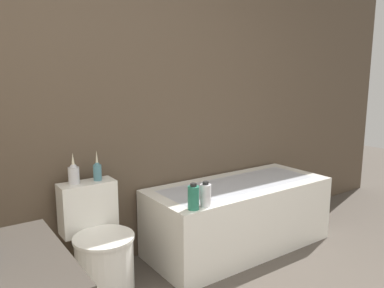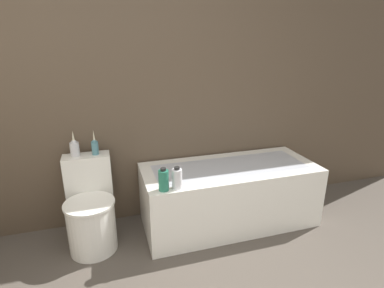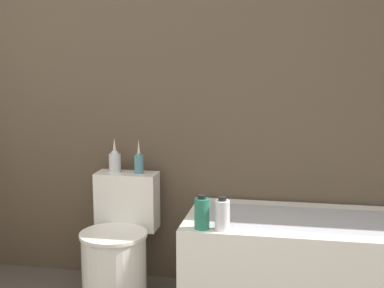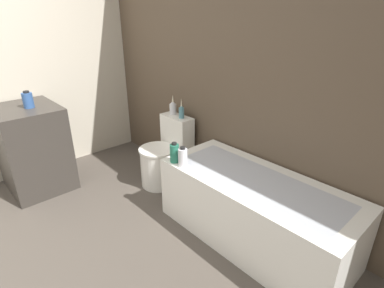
{
  "view_description": "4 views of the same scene",
  "coord_description": "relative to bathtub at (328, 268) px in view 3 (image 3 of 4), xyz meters",
  "views": [
    {
      "loc": [
        -1.22,
        -0.51,
        1.42
      ],
      "look_at": [
        0.12,
        1.41,
        0.99
      ],
      "focal_mm": 35.0,
      "sensor_mm": 36.0,
      "label": 1
    },
    {
      "loc": [
        -0.25,
        -0.55,
        1.58
      ],
      "look_at": [
        0.37,
        1.45,
        0.88
      ],
      "focal_mm": 28.0,
      "sensor_mm": 36.0,
      "label": 2
    },
    {
      "loc": [
        0.57,
        -1.15,
        1.42
      ],
      "look_at": [
        0.06,
        1.53,
        0.96
      ],
      "focal_mm": 50.0,
      "sensor_mm": 36.0,
      "label": 3
    },
    {
      "loc": [
        1.9,
        -0.0,
        1.71
      ],
      "look_at": [
        0.39,
        1.38,
        0.8
      ],
      "focal_mm": 28.0,
      "sensor_mm": 36.0,
      "label": 4
    }
  ],
  "objects": [
    {
      "name": "shampoo_bottle_tall",
      "position": [
        -0.65,
        -0.27,
        0.35
      ],
      "size": [
        0.08,
        0.08,
        0.18
      ],
      "color": "#267259",
      "rests_on": "bathtub"
    },
    {
      "name": "toilet",
      "position": [
        -1.2,
        0.02,
        0.02
      ],
      "size": [
        0.39,
        0.54,
        0.71
      ],
      "color": "white",
      "rests_on": "ground"
    },
    {
      "name": "vase_gold",
      "position": [
        -1.28,
        0.23,
        0.51
      ],
      "size": [
        0.07,
        0.07,
        0.21
      ],
      "color": "silver",
      "rests_on": "toilet"
    },
    {
      "name": "vase_silver",
      "position": [
        -1.12,
        0.21,
        0.5
      ],
      "size": [
        0.06,
        0.06,
        0.21
      ],
      "color": "teal",
      "rests_on": "toilet"
    },
    {
      "name": "shampoo_bottle_short",
      "position": [
        -0.55,
        -0.26,
        0.35
      ],
      "size": [
        0.08,
        0.08,
        0.17
      ],
      "color": "silver",
      "rests_on": "bathtub"
    },
    {
      "name": "wall_back_tiled",
      "position": [
        -0.79,
        0.38,
        1.02
      ],
      "size": [
        6.4,
        0.06,
        2.6
      ],
      "color": "brown",
      "rests_on": "ground_plane"
    },
    {
      "name": "bathtub",
      "position": [
        0.0,
        0.0,
        0.0
      ],
      "size": [
        1.54,
        0.66,
        0.55
      ],
      "color": "white",
      "rests_on": "ground"
    }
  ]
}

